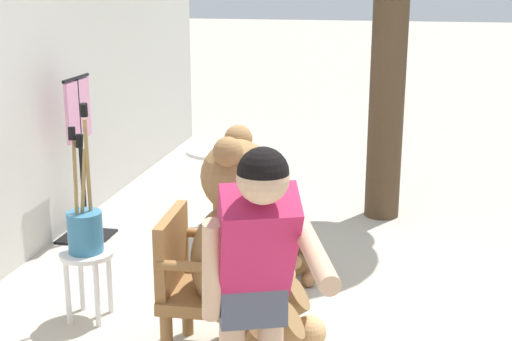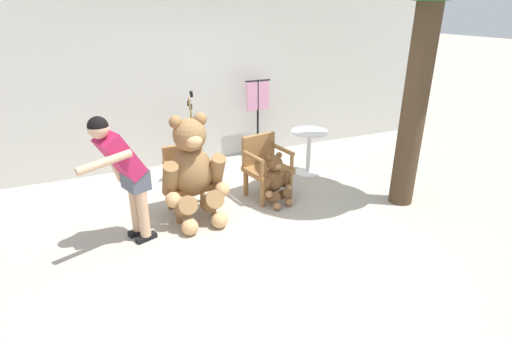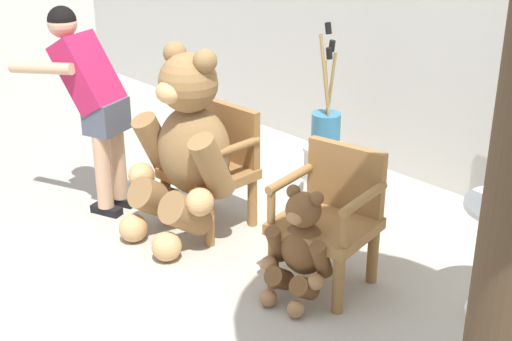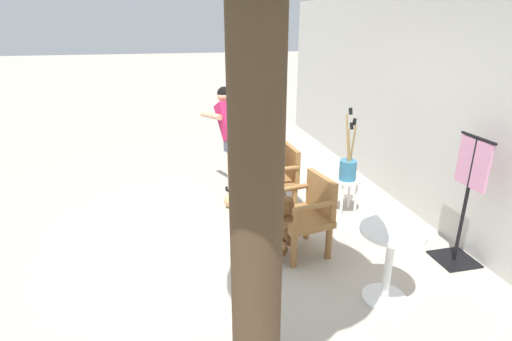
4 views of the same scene
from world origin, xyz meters
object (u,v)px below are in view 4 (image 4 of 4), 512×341
(teddy_bear_large, at_px, (260,164))
(wooden_chair_left, at_px, (279,176))
(white_stool, at_px, (346,187))
(brush_bucket, at_px, (348,167))
(wooden_chair_right, at_px, (307,213))
(person_visitor, at_px, (232,131))
(teddy_bear_small, at_px, (282,226))
(clothing_display_stand, at_px, (466,198))
(round_side_table, at_px, (390,257))

(teddy_bear_large, bearing_deg, wooden_chair_left, 91.46)
(white_stool, relative_size, brush_bucket, 0.49)
(wooden_chair_right, bearing_deg, white_stool, 133.57)
(wooden_chair_left, relative_size, brush_bucket, 0.91)
(teddy_bear_large, relative_size, person_visitor, 0.89)
(wooden_chair_left, height_order, white_stool, wooden_chair_left)
(teddy_bear_small, bearing_deg, wooden_chair_left, 165.96)
(teddy_bear_small, relative_size, clothing_display_stand, 0.52)
(teddy_bear_large, bearing_deg, clothing_display_stand, 46.72)
(person_visitor, height_order, round_side_table, person_visitor)
(round_side_table, bearing_deg, white_stool, 166.74)
(teddy_bear_small, relative_size, brush_bucket, 0.75)
(teddy_bear_large, height_order, teddy_bear_small, teddy_bear_large)
(teddy_bear_large, bearing_deg, brush_bucket, 74.91)
(round_side_table, bearing_deg, clothing_display_stand, 111.24)
(person_visitor, xyz_separation_m, round_side_table, (2.86, 0.91, -0.46))
(clothing_display_stand, bearing_deg, wooden_chair_left, -137.92)
(brush_bucket, distance_m, clothing_display_stand, 1.49)
(wooden_chair_left, distance_m, round_side_table, 2.10)
(wooden_chair_left, relative_size, round_side_table, 1.19)
(wooden_chair_right, bearing_deg, person_visitor, -165.86)
(teddy_bear_small, relative_size, white_stool, 1.55)
(wooden_chair_left, relative_size, white_stool, 1.87)
(brush_bucket, distance_m, round_side_table, 1.81)
(wooden_chair_left, xyz_separation_m, person_visitor, (-0.81, -0.48, 0.44))
(person_visitor, height_order, brush_bucket, person_visitor)
(person_visitor, bearing_deg, clothing_display_stand, 38.73)
(white_stool, bearing_deg, wooden_chair_left, -109.71)
(wooden_chair_right, bearing_deg, clothing_display_stand, 69.91)
(teddy_bear_large, xyz_separation_m, white_stool, (0.29, 1.09, -0.31))
(teddy_bear_small, bearing_deg, clothing_display_stand, 73.43)
(wooden_chair_left, xyz_separation_m, brush_bucket, (0.30, 0.84, 0.17))
(round_side_table, bearing_deg, person_visitor, -162.40)
(white_stool, bearing_deg, round_side_table, -13.26)
(wooden_chair_left, height_order, clothing_display_stand, clothing_display_stand)
(teddy_bear_small, bearing_deg, brush_bucket, 126.15)
(wooden_chair_right, relative_size, clothing_display_stand, 0.63)
(wooden_chair_right, height_order, clothing_display_stand, clothing_display_stand)
(wooden_chair_left, bearing_deg, brush_bucket, 70.25)
(wooden_chair_left, xyz_separation_m, round_side_table, (2.05, 0.43, -0.01))
(person_visitor, bearing_deg, teddy_bear_large, 15.61)
(teddy_bear_large, bearing_deg, wooden_chair_right, 13.04)
(wooden_chair_right, relative_size, person_visitor, 0.57)
(wooden_chair_right, distance_m, white_stool, 1.16)
(clothing_display_stand, bearing_deg, round_side_table, -68.76)
(clothing_display_stand, bearing_deg, teddy_bear_large, -133.28)
(wooden_chair_right, bearing_deg, teddy_bear_small, -86.24)
(brush_bucket, relative_size, round_side_table, 1.32)
(wooden_chair_left, relative_size, clothing_display_stand, 0.63)
(wooden_chair_left, distance_m, clothing_display_stand, 2.23)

